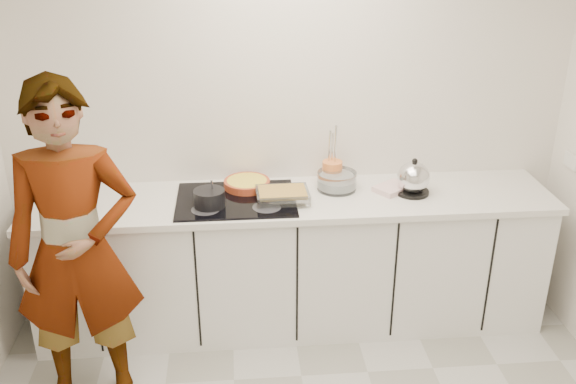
{
  "coord_description": "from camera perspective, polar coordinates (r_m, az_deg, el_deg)",
  "views": [
    {
      "loc": [
        -0.35,
        -2.3,
        2.56
      ],
      "look_at": [
        -0.05,
        1.05,
        1.05
      ],
      "focal_mm": 40.0,
      "sensor_mm": 36.0,
      "label": 1
    }
  ],
  "objects": [
    {
      "name": "tart_dish",
      "position": [
        4.06,
        -3.68,
        0.78
      ],
      "size": [
        0.34,
        0.34,
        0.05
      ],
      "color": "#B34323",
      "rests_on": "hob"
    },
    {
      "name": "saucepan",
      "position": [
        3.81,
        -7.0,
        -0.55
      ],
      "size": [
        0.24,
        0.24,
        0.18
      ],
      "color": "black",
      "rests_on": "hob"
    },
    {
      "name": "hob",
      "position": [
        3.92,
        -4.64,
        -0.68
      ],
      "size": [
        0.72,
        0.54,
        0.01
      ],
      "primitive_type": "cube",
      "color": "black",
      "rests_on": "countertop"
    },
    {
      "name": "wall_back",
      "position": [
        4.11,
        0.02,
        6.34
      ],
      "size": [
        3.6,
        0.0,
        2.6
      ],
      "primitive_type": "cube",
      "color": "white",
      "rests_on": "ground"
    },
    {
      "name": "utensil_crock",
      "position": [
        4.11,
        3.94,
        1.68
      ],
      "size": [
        0.15,
        0.15,
        0.16
      ],
      "primitive_type": "cylinder",
      "rotation": [
        0.0,
        0.0,
        0.16
      ],
      "color": "orange",
      "rests_on": "countertop"
    },
    {
      "name": "baking_dish",
      "position": [
        3.88,
        -0.5,
        -0.22
      ],
      "size": [
        0.32,
        0.24,
        0.06
      ],
      "color": "silver",
      "rests_on": "hob"
    },
    {
      "name": "tea_towel",
      "position": [
        4.09,
        9.23,
        0.32
      ],
      "size": [
        0.26,
        0.25,
        0.03
      ],
      "primitive_type": "cube",
      "rotation": [
        0.0,
        0.0,
        0.62
      ],
      "color": "white",
      "rests_on": "countertop"
    },
    {
      "name": "countertop",
      "position": [
        3.96,
        0.43,
        -0.73
      ],
      "size": [
        3.24,
        0.64,
        0.04
      ],
      "primitive_type": "cube",
      "color": "white",
      "rests_on": "base_cabinets"
    },
    {
      "name": "kettle",
      "position": [
        4.04,
        11.08,
        1.15
      ],
      "size": [
        0.27,
        0.27,
        0.23
      ],
      "color": "black",
      "rests_on": "countertop"
    },
    {
      "name": "cook",
      "position": [
        3.5,
        -18.33,
        -5.07
      ],
      "size": [
        0.71,
        0.51,
        1.84
      ],
      "primitive_type": "imported",
      "rotation": [
        0.0,
        0.0,
        0.1
      ],
      "color": "white",
      "rests_on": "floor"
    },
    {
      "name": "mixing_bowl",
      "position": [
        4.06,
        4.35,
        0.94
      ],
      "size": [
        0.27,
        0.27,
        0.11
      ],
      "color": "silver",
      "rests_on": "countertop"
    },
    {
      "name": "base_cabinets",
      "position": [
        4.18,
        0.41,
        -6.4
      ],
      "size": [
        3.2,
        0.58,
        0.87
      ],
      "primitive_type": "cube",
      "color": "white",
      "rests_on": "floor"
    }
  ]
}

